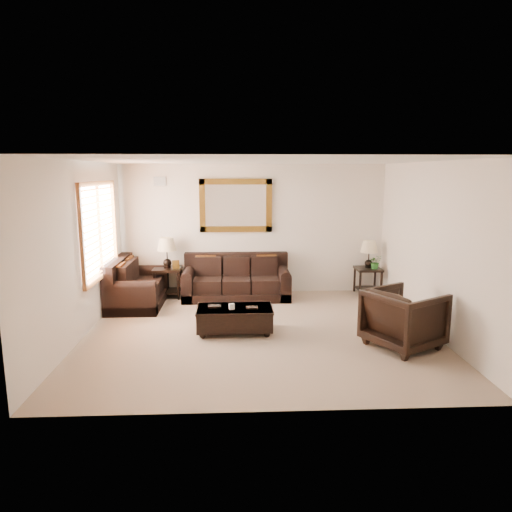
{
  "coord_description": "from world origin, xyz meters",
  "views": [
    {
      "loc": [
        -0.37,
        -7.0,
        2.53
      ],
      "look_at": [
        -0.02,
        0.6,
        1.13
      ],
      "focal_mm": 32.0,
      "sensor_mm": 36.0,
      "label": 1
    }
  ],
  "objects_px": {
    "loveseat": "(135,288)",
    "end_table_left": "(167,258)",
    "armchair": "(404,316)",
    "end_table_right": "(369,259)",
    "sofa": "(236,282)",
    "coffee_table": "(235,317)"
  },
  "relations": [
    {
      "from": "end_table_right",
      "to": "armchair",
      "type": "distance_m",
      "value": 2.97
    },
    {
      "from": "coffee_table",
      "to": "end_table_left",
      "type": "bearing_deg",
      "value": 121.43
    },
    {
      "from": "coffee_table",
      "to": "armchair",
      "type": "xyz_separation_m",
      "value": [
        2.47,
        -0.73,
        0.22
      ]
    },
    {
      "from": "loveseat",
      "to": "end_table_right",
      "type": "relative_size",
      "value": 1.41
    },
    {
      "from": "sofa",
      "to": "coffee_table",
      "type": "bearing_deg",
      "value": -90.97
    },
    {
      "from": "sofa",
      "to": "armchair",
      "type": "xyz_separation_m",
      "value": [
        2.43,
        -2.81,
        0.16
      ]
    },
    {
      "from": "end_table_left",
      "to": "end_table_right",
      "type": "relative_size",
      "value": 1.08
    },
    {
      "from": "sofa",
      "to": "loveseat",
      "type": "distance_m",
      "value": 2.01
    },
    {
      "from": "armchair",
      "to": "end_table_right",
      "type": "bearing_deg",
      "value": -36.1
    },
    {
      "from": "coffee_table",
      "to": "armchair",
      "type": "height_order",
      "value": "armchair"
    },
    {
      "from": "loveseat",
      "to": "armchair",
      "type": "bearing_deg",
      "value": -118.24
    },
    {
      "from": "loveseat",
      "to": "end_table_left",
      "type": "distance_m",
      "value": 0.92
    },
    {
      "from": "sofa",
      "to": "end_table_right",
      "type": "relative_size",
      "value": 1.89
    },
    {
      "from": "end_table_right",
      "to": "armchair",
      "type": "relative_size",
      "value": 1.2
    },
    {
      "from": "loveseat",
      "to": "end_table_left",
      "type": "bearing_deg",
      "value": -44.51
    },
    {
      "from": "end_table_right",
      "to": "coffee_table",
      "type": "height_order",
      "value": "end_table_right"
    },
    {
      "from": "end_table_left",
      "to": "sofa",
      "type": "bearing_deg",
      "value": -4.25
    },
    {
      "from": "sofa",
      "to": "end_table_left",
      "type": "height_order",
      "value": "end_table_left"
    },
    {
      "from": "end_table_left",
      "to": "end_table_right",
      "type": "bearing_deg",
      "value": 0.3
    },
    {
      "from": "end_table_left",
      "to": "armchair",
      "type": "distance_m",
      "value": 4.83
    },
    {
      "from": "sofa",
      "to": "armchair",
      "type": "distance_m",
      "value": 3.72
    },
    {
      "from": "loveseat",
      "to": "end_table_right",
      "type": "bearing_deg",
      "value": -82.93
    }
  ]
}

